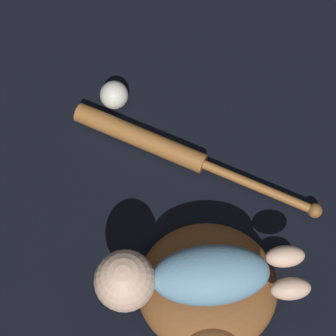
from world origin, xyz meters
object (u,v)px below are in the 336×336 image
at_px(baseball_bat, 163,147).
at_px(baby_figure, 184,277).
at_px(baseball_glove, 206,298).
at_px(baseball, 114,95).

bearing_deg(baseball_bat, baby_figure, 77.66).
height_order(baseball_glove, baseball, baseball_glove).
height_order(baby_figure, baseball, baby_figure).
distance_m(baseball_glove, baby_figure, 0.11).
bearing_deg(baseball, baseball_bat, 111.54).
distance_m(baseball_glove, baseball_bat, 0.37).
xyz_separation_m(baseball_glove, baby_figure, (0.04, -0.03, 0.10)).
relative_size(baby_figure, baseball, 5.96).
bearing_deg(baseball_glove, baseball, -86.55).
bearing_deg(baby_figure, baseball_glove, 139.99).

